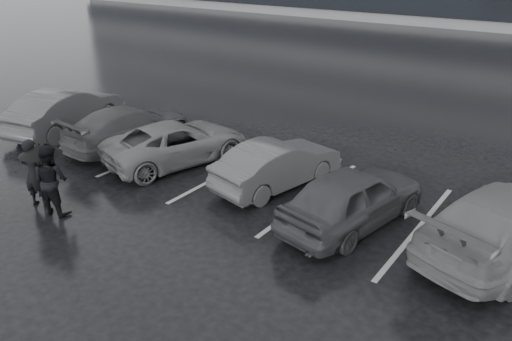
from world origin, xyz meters
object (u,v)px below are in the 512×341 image
object	(u,v)px
car_west_c	(129,126)
pedestrian_left	(34,173)
pedestrian_right	(51,180)
car_west_d	(66,110)
car_west_a	(278,164)
car_main	(353,197)
car_west_b	(177,142)
car_east	(512,222)

from	to	relation	value
car_west_c	pedestrian_left	world-z (taller)	pedestrian_left
car_west_c	pedestrian_right	bearing A→B (deg)	119.32
car_west_d	car_west_c	bearing A→B (deg)	174.85
car_west_a	car_west_c	xyz separation A→B (m)	(-5.65, -0.23, 0.02)
car_main	pedestrian_left	size ratio (longest dim) A/B	2.31
car_main	pedestrian_right	xyz separation A→B (m)	(-6.10, -3.71, 0.18)
car_main	car_west_c	size ratio (longest dim) A/B	0.91
car_west_c	pedestrian_left	distance (m)	4.46
car_west_b	car_east	world-z (taller)	car_east
car_main	car_west_d	bearing A→B (deg)	9.74
car_main	car_west_b	bearing A→B (deg)	6.89
pedestrian_left	pedestrian_right	distance (m)	0.68
car_west_a	car_west_d	size ratio (longest dim) A/B	0.85
car_east	pedestrian_right	xyz separation A→B (m)	(-9.31, -4.53, 0.15)
car_west_d	car_east	bearing A→B (deg)	170.75
pedestrian_left	car_west_c	bearing A→B (deg)	-91.75
car_west_d	car_west_b	bearing A→B (deg)	170.61
pedestrian_right	pedestrian_left	bearing A→B (deg)	-8.84
car_west_a	pedestrian_right	xyz separation A→B (m)	(-3.55, -4.44, 0.24)
car_main	pedestrian_left	xyz separation A→B (m)	(-6.78, -3.72, 0.19)
car_west_a	car_west_c	size ratio (longest dim) A/B	0.86
car_west_a	car_west_b	size ratio (longest dim) A/B	0.87
car_west_d	car_east	distance (m)	14.31
car_west_d	pedestrian_right	xyz separation A→B (m)	(4.99, -3.87, 0.13)
car_west_c	car_west_d	xyz separation A→B (m)	(-2.89, -0.34, 0.10)
car_main	pedestrian_right	size ratio (longest dim) A/B	2.33
car_west_c	car_west_b	bearing A→B (deg)	179.83
car_west_c	pedestrian_right	xyz separation A→B (m)	(2.10, -4.21, 0.23)
pedestrian_left	pedestrian_right	size ratio (longest dim) A/B	1.01
car_west_a	pedestrian_left	distance (m)	6.14
car_west_b	pedestrian_left	xyz separation A→B (m)	(-0.83, -4.10, 0.27)
car_west_b	car_west_a	bearing A→B (deg)	-158.27
car_main	car_west_b	world-z (taller)	car_main
car_west_a	car_west_b	distance (m)	3.41
car_west_d	pedestrian_right	distance (m)	6.31
car_west_b	car_west_c	size ratio (longest dim) A/B	0.99
car_west_c	car_main	bearing A→B (deg)	179.33
car_west_b	pedestrian_right	size ratio (longest dim) A/B	2.52
car_east	pedestrian_right	world-z (taller)	pedestrian_right
car_west_b	car_main	bearing A→B (deg)	-167.78
car_west_b	car_west_c	distance (m)	2.25
car_west_b	car_east	bearing A→B (deg)	-161.39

